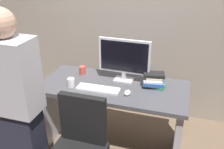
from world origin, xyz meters
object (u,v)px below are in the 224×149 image
at_px(keyboard, 98,89).
at_px(book_stack, 154,80).
at_px(cup_by_monitor, 82,70).
at_px(mouse, 127,93).
at_px(person_at_desk, 17,111).
at_px(cup_near_keyboard, 71,82).
at_px(desk, 113,104).
at_px(monitor, 124,58).

height_order(keyboard, book_stack, book_stack).
bearing_deg(cup_by_monitor, mouse, -26.01).
height_order(person_at_desk, book_stack, person_at_desk).
height_order(cup_near_keyboard, cup_by_monitor, cup_by_monitor).
distance_m(keyboard, book_stack, 0.56).
xyz_separation_m(keyboard, book_stack, (0.51, 0.23, 0.06)).
xyz_separation_m(keyboard, cup_by_monitor, (-0.29, 0.29, 0.04)).
relative_size(desk, person_at_desk, 0.92).
distance_m(mouse, cup_near_keyboard, 0.59).
bearing_deg(monitor, desk, -115.80).
bearing_deg(mouse, book_stack, 47.21).
relative_size(person_at_desk, monitor, 3.03).
relative_size(monitor, cup_near_keyboard, 6.31).
distance_m(monitor, cup_by_monitor, 0.53).
distance_m(desk, keyboard, 0.29).
distance_m(mouse, cup_by_monitor, 0.66).
bearing_deg(person_at_desk, keyboard, 57.92).
distance_m(keyboard, cup_by_monitor, 0.41).
xyz_separation_m(keyboard, mouse, (0.30, 0.00, 0.01)).
bearing_deg(cup_by_monitor, cup_near_keyboard, -89.62).
bearing_deg(mouse, desk, 144.76).
xyz_separation_m(person_at_desk, keyboard, (0.43, 0.69, -0.10)).
bearing_deg(cup_near_keyboard, book_stack, 16.67).
height_order(person_at_desk, cup_by_monitor, person_at_desk).
relative_size(desk, keyboard, 3.50).
xyz_separation_m(desk, cup_near_keyboard, (-0.41, -0.13, 0.26)).
relative_size(cup_near_keyboard, cup_by_monitor, 0.92).
bearing_deg(mouse, cup_near_keyboard, -179.12).
distance_m(desk, cup_by_monitor, 0.52).
bearing_deg(mouse, keyboard, -179.96).
height_order(cup_near_keyboard, book_stack, book_stack).
bearing_deg(monitor, keyboard, -124.95).
relative_size(mouse, cup_by_monitor, 1.07).
bearing_deg(person_at_desk, cup_by_monitor, 81.90).
bearing_deg(book_stack, monitor, 172.63).
bearing_deg(desk, cup_by_monitor, 158.54).
xyz_separation_m(desk, book_stack, (0.39, 0.10, 0.29)).
xyz_separation_m(monitor, mouse, (0.11, -0.27, -0.24)).
distance_m(monitor, keyboard, 0.41).
bearing_deg(monitor, cup_by_monitor, 178.20).
height_order(mouse, cup_near_keyboard, cup_near_keyboard).
bearing_deg(keyboard, mouse, -0.57).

